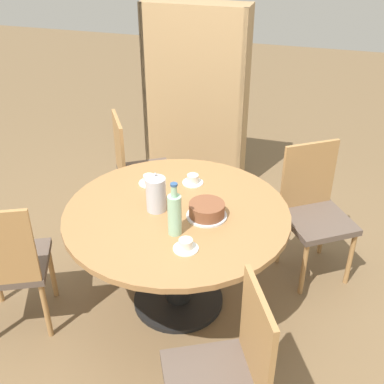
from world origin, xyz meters
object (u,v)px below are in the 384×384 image
(bookshelf, at_px, (195,105))
(water_bottle, at_px, (175,213))
(cup_c, at_px, (193,180))
(chair_a, at_px, (138,169))
(cake_main, at_px, (207,210))
(coffee_pot, at_px, (156,193))
(cup_b, at_px, (186,245))
(chair_c, at_px, (226,372))
(cup_a, at_px, (149,180))
(chair_b, at_px, (9,263))
(chair_d, at_px, (314,209))

(bookshelf, bearing_deg, water_bottle, 102.63)
(water_bottle, relative_size, cup_c, 2.32)
(chair_a, relative_size, cake_main, 3.93)
(coffee_pot, relative_size, water_bottle, 0.78)
(water_bottle, relative_size, cup_b, 2.32)
(cake_main, bearing_deg, chair_c, -69.50)
(chair_a, relative_size, cup_a, 6.86)
(cup_b, bearing_deg, chair_c, -56.59)
(chair_a, xyz_separation_m, chair_b, (-0.29, -1.30, 0.00))
(cake_main, relative_size, cup_a, 1.75)
(chair_c, bearing_deg, coffee_pot, -170.06)
(chair_c, xyz_separation_m, coffee_pot, (-0.63, 0.85, 0.34))
(chair_a, distance_m, coffee_pot, 1.02)
(chair_c, distance_m, cup_a, 1.40)
(chair_b, relative_size, cup_b, 6.86)
(water_bottle, bearing_deg, cup_a, 124.99)
(cup_a, height_order, cup_b, same)
(chair_a, height_order, water_bottle, water_bottle)
(coffee_pot, bearing_deg, chair_b, -148.58)
(chair_a, distance_m, cup_b, 1.40)
(chair_b, height_order, cup_b, chair_b)
(bookshelf, bearing_deg, chair_c, 109.11)
(chair_c, bearing_deg, chair_b, -132.09)
(bookshelf, bearing_deg, chair_b, 75.80)
(coffee_pot, xyz_separation_m, cup_a, (-0.15, 0.28, -0.09))
(cake_main, height_order, cup_b, cake_main)
(cup_a, distance_m, cup_b, 0.74)
(chair_c, relative_size, cake_main, 3.93)
(cake_main, distance_m, cup_b, 0.33)
(cake_main, xyz_separation_m, cup_b, (-0.03, -0.33, -0.02))
(chair_a, height_order, chair_b, same)
(chair_a, height_order, chair_c, same)
(cup_a, bearing_deg, cup_c, 17.14)
(coffee_pot, distance_m, cup_a, 0.33)
(cup_b, xyz_separation_m, cup_c, (-0.16, 0.69, 0.00))
(chair_a, relative_size, coffee_pot, 3.76)
(cup_b, bearing_deg, water_bottle, 129.35)
(chair_d, relative_size, cup_a, 6.86)
(coffee_pot, height_order, water_bottle, water_bottle)
(cake_main, distance_m, cup_a, 0.54)
(cup_b, relative_size, cup_c, 1.00)
(water_bottle, bearing_deg, chair_a, 122.35)
(chair_d, distance_m, bookshelf, 1.55)
(chair_a, relative_size, water_bottle, 2.95)
(chair_c, height_order, cup_a, chair_c)
(chair_a, relative_size, chair_d, 1.00)
(bookshelf, bearing_deg, cup_c, 105.49)
(coffee_pot, relative_size, cup_a, 1.82)
(chair_a, distance_m, chair_b, 1.33)
(chair_c, distance_m, chair_d, 1.51)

